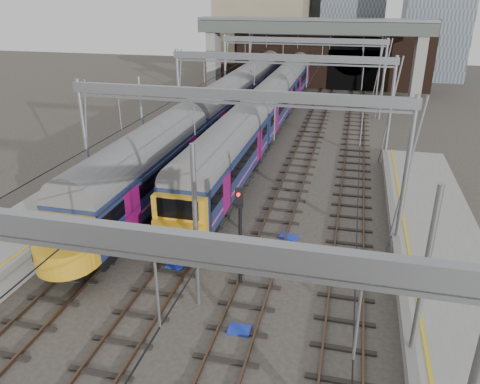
# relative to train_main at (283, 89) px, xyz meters

# --- Properties ---
(ground) EXTENTS (160.00, 160.00, 0.00)m
(ground) POSITION_rel_train_main_xyz_m (2.00, -37.15, -2.47)
(ground) COLOR #38332D
(ground) RESTS_ON ground
(tracks) EXTENTS (14.40, 80.00, 0.22)m
(tracks) POSITION_rel_train_main_xyz_m (2.00, -22.15, -2.45)
(tracks) COLOR #4C3828
(tracks) RESTS_ON ground
(overhead_line) EXTENTS (16.80, 80.00, 8.00)m
(overhead_line) POSITION_rel_train_main_xyz_m (2.00, -15.66, 4.10)
(overhead_line) COLOR gray
(overhead_line) RESTS_ON ground
(retaining_wall) EXTENTS (28.00, 2.75, 9.00)m
(retaining_wall) POSITION_rel_train_main_xyz_m (3.40, 14.78, 1.86)
(retaining_wall) COLOR #311F15
(retaining_wall) RESTS_ON ground
(overbridge) EXTENTS (28.00, 3.00, 9.25)m
(overbridge) POSITION_rel_train_main_xyz_m (2.00, 8.85, 4.80)
(overbridge) COLOR gray
(overbridge) RESTS_ON ground
(train_main) EXTENTS (2.77, 63.95, 4.77)m
(train_main) POSITION_rel_train_main_xyz_m (0.00, 0.00, 0.00)
(train_main) COLOR black
(train_main) RESTS_ON ground
(train_second) EXTENTS (2.84, 49.31, 4.88)m
(train_second) POSITION_rel_train_main_xyz_m (-4.00, -10.58, 0.05)
(train_second) COLOR black
(train_second) RESTS_ON ground
(signal_near_centre) EXTENTS (0.37, 0.46, 4.73)m
(signal_near_centre) POSITION_rel_train_main_xyz_m (3.36, -33.43, 0.53)
(signal_near_centre) COLOR black
(signal_near_centre) RESTS_ON ground
(equip_cover_a) EXTENTS (0.88, 0.63, 0.10)m
(equip_cover_a) POSITION_rel_train_main_xyz_m (4.08, -36.44, -2.42)
(equip_cover_a) COLOR #1830B7
(equip_cover_a) RESTS_ON ground
(equip_cover_b) EXTENTS (0.92, 0.71, 0.10)m
(equip_cover_b) POSITION_rel_train_main_xyz_m (0.01, -32.68, -2.42)
(equip_cover_b) COLOR #1830B7
(equip_cover_b) RESTS_ON ground
(equip_cover_c) EXTENTS (1.08, 0.92, 0.11)m
(equip_cover_c) POSITION_rel_train_main_xyz_m (4.86, -28.58, -2.41)
(equip_cover_c) COLOR #1830B7
(equip_cover_c) RESTS_ON ground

